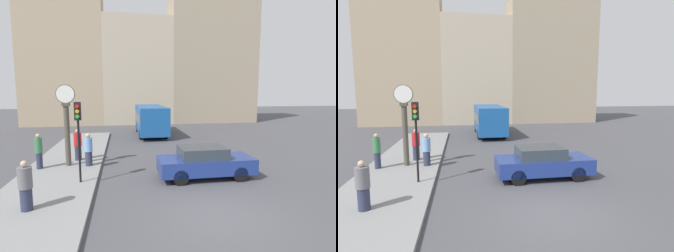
% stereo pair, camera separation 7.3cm
% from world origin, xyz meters
% --- Properties ---
extents(ground_plane, '(120.00, 120.00, 0.00)m').
position_xyz_m(ground_plane, '(0.00, 0.00, 0.00)').
color(ground_plane, '#47474C').
extents(sidewalk_corner, '(3.68, 19.69, 0.15)m').
position_xyz_m(sidewalk_corner, '(-6.01, 7.85, 0.08)').
color(sidewalk_corner, gray).
rests_on(sidewalk_corner, ground_plane).
extents(building_row, '(29.08, 5.00, 19.23)m').
position_xyz_m(building_row, '(-0.50, 26.63, 8.35)').
color(building_row, tan).
rests_on(building_row, ground_plane).
extents(sedan_car, '(4.39, 1.79, 1.48)m').
position_xyz_m(sedan_car, '(0.73, 3.71, 0.75)').
color(sedan_car, navy).
rests_on(sedan_car, ground_plane).
extents(bus_distant, '(2.46, 7.38, 2.70)m').
position_xyz_m(bus_distant, '(-0.38, 16.56, 1.54)').
color(bus_distant, '#195199').
rests_on(bus_distant, ground_plane).
extents(traffic_light_near, '(0.26, 0.24, 3.43)m').
position_xyz_m(traffic_light_near, '(-4.83, 3.65, 2.62)').
color(traffic_light_near, black).
rests_on(traffic_light_near, sidewalk_corner).
extents(street_clock, '(0.96, 0.35, 4.21)m').
position_xyz_m(street_clock, '(-5.84, 6.45, 2.34)').
color(street_clock, '#4C473D').
rests_on(street_clock, sidewalk_corner).
extents(pedestrian_blue_stripe, '(0.42, 0.42, 1.71)m').
position_xyz_m(pedestrian_blue_stripe, '(-4.78, 6.24, 1.00)').
color(pedestrian_blue_stripe, '#2D334C').
rests_on(pedestrian_blue_stripe, sidewalk_corner).
extents(pedestrian_green_hoodie, '(0.35, 0.35, 1.78)m').
position_xyz_m(pedestrian_green_hoodie, '(-7.17, 6.10, 1.04)').
color(pedestrian_green_hoodie, '#2D334C').
rests_on(pedestrian_green_hoodie, sidewalk_corner).
extents(pedestrian_red_top, '(0.43, 0.43, 1.77)m').
position_xyz_m(pedestrian_red_top, '(-5.52, 7.54, 1.02)').
color(pedestrian_red_top, '#2D334C').
rests_on(pedestrian_red_top, sidewalk_corner).
extents(pedestrian_grey_jacket, '(0.44, 0.44, 1.66)m').
position_xyz_m(pedestrian_grey_jacket, '(-6.15, 1.15, 0.96)').
color(pedestrian_grey_jacket, '#2D334C').
rests_on(pedestrian_grey_jacket, sidewalk_corner).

